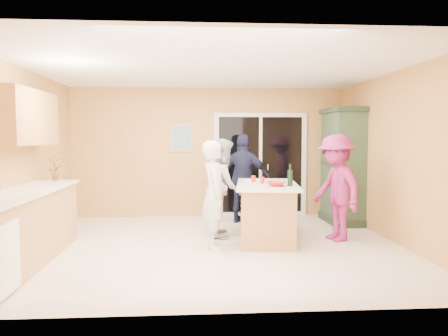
{
  "coord_description": "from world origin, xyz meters",
  "views": [
    {
      "loc": [
        -0.28,
        -6.36,
        1.6
      ],
      "look_at": [
        0.15,
        0.1,
        1.15
      ],
      "focal_mm": 35.0,
      "sensor_mm": 36.0,
      "label": 1
    }
  ],
  "objects": [
    {
      "name": "floor",
      "position": [
        0.0,
        0.0,
        0.0
      ],
      "size": [
        5.5,
        5.5,
        0.0
      ],
      "primitive_type": "plane",
      "color": "white",
      "rests_on": "ground"
    },
    {
      "name": "ceiling",
      "position": [
        0.0,
        0.0,
        2.6
      ],
      "size": [
        5.5,
        5.0,
        0.1
      ],
      "primitive_type": "cube",
      "color": "white",
      "rests_on": "wall_back"
    },
    {
      "name": "wall_back",
      "position": [
        0.0,
        2.5,
        1.3
      ],
      "size": [
        5.5,
        0.1,
        2.6
      ],
      "primitive_type": "cube",
      "color": "#E8BC5F",
      "rests_on": "ground"
    },
    {
      "name": "wall_front",
      "position": [
        0.0,
        -2.5,
        1.3
      ],
      "size": [
        5.5,
        0.1,
        2.6
      ],
      "primitive_type": "cube",
      "color": "#E8BC5F",
      "rests_on": "ground"
    },
    {
      "name": "wall_left",
      "position": [
        -2.75,
        0.0,
        1.3
      ],
      "size": [
        0.1,
        5.0,
        2.6
      ],
      "primitive_type": "cube",
      "color": "#E8BC5F",
      "rests_on": "ground"
    },
    {
      "name": "wall_right",
      "position": [
        2.75,
        0.0,
        1.3
      ],
      "size": [
        0.1,
        5.0,
        2.6
      ],
      "primitive_type": "cube",
      "color": "#E8BC5F",
      "rests_on": "ground"
    },
    {
      "name": "left_cabinet_run",
      "position": [
        -2.45,
        -1.05,
        0.46
      ],
      "size": [
        0.65,
        3.05,
        1.24
      ],
      "color": "#B47E46",
      "rests_on": "floor"
    },
    {
      "name": "upper_cabinets",
      "position": [
        -2.58,
        -0.2,
        1.88
      ],
      "size": [
        0.35,
        1.6,
        0.75
      ],
      "primitive_type": "cube",
      "color": "#B47E46",
      "rests_on": "wall_left"
    },
    {
      "name": "sliding_door",
      "position": [
        1.05,
        2.46,
        1.05
      ],
      "size": [
        1.9,
        0.07,
        2.1
      ],
      "color": "silver",
      "rests_on": "floor"
    },
    {
      "name": "framed_picture",
      "position": [
        -0.55,
        2.48,
        1.6
      ],
      "size": [
        0.46,
        0.04,
        0.56
      ],
      "color": "tan",
      "rests_on": "wall_back"
    },
    {
      "name": "kitchen_island",
      "position": [
        0.83,
        0.33,
        0.42
      ],
      "size": [
        1.12,
        1.79,
        0.89
      ],
      "rotation": [
        0.0,
        0.0,
        -0.12
      ],
      "color": "#B47E46",
      "rests_on": "floor"
    },
    {
      "name": "green_hutch",
      "position": [
        2.49,
        1.64,
        1.05
      ],
      "size": [
        0.62,
        1.17,
        2.15
      ],
      "color": "#1F3320",
      "rests_on": "floor"
    },
    {
      "name": "woman_white",
      "position": [
        -0.0,
        -0.12,
        0.78
      ],
      "size": [
        0.39,
        0.58,
        1.56
      ],
      "primitive_type": "imported",
      "rotation": [
        0.0,
        0.0,
        1.61
      ],
      "color": "white",
      "rests_on": "floor"
    },
    {
      "name": "woman_grey",
      "position": [
        0.18,
        0.71,
        0.79
      ],
      "size": [
        0.64,
        0.8,
        1.58
      ],
      "primitive_type": "imported",
      "rotation": [
        0.0,
        0.0,
        1.52
      ],
      "color": "#AFAFB2",
      "rests_on": "floor"
    },
    {
      "name": "woman_navy",
      "position": [
        0.63,
        1.76,
        0.84
      ],
      "size": [
        1.05,
        0.65,
        1.67
      ],
      "primitive_type": "imported",
      "rotation": [
        0.0,
        0.0,
        2.87
      ],
      "color": "#1B203D",
      "rests_on": "floor"
    },
    {
      "name": "woman_magenta",
      "position": [
        1.91,
        0.24,
        0.83
      ],
      "size": [
        0.88,
        1.2,
        1.65
      ],
      "primitive_type": "imported",
      "rotation": [
        0.0,
        0.0,
        -1.29
      ],
      "color": "#93206D",
      "rests_on": "floor"
    },
    {
      "name": "serving_bowl",
      "position": [
        0.92,
        -0.04,
        0.92
      ],
      "size": [
        0.34,
        0.34,
        0.07
      ],
      "primitive_type": "imported",
      "rotation": [
        0.0,
        0.0,
        -0.33
      ],
      "color": "#B41414",
      "rests_on": "kitchen_island"
    },
    {
      "name": "tulip_vase",
      "position": [
        -2.45,
        0.52,
        1.13
      ],
      "size": [
        0.23,
        0.2,
        0.37
      ],
      "primitive_type": "imported",
      "rotation": [
        0.0,
        0.0,
        0.38
      ],
      "color": "#A1101A",
      "rests_on": "left_cabinet_run"
    },
    {
      "name": "tumbler_near",
      "position": [
        0.76,
        0.33,
        0.94
      ],
      "size": [
        0.09,
        0.09,
        0.1
      ],
      "primitive_type": "cylinder",
      "rotation": [
        0.0,
        0.0,
        -0.28
      ],
      "color": "#B41414",
      "rests_on": "kitchen_island"
    },
    {
      "name": "tumbler_far",
      "position": [
        0.65,
        0.52,
        0.94
      ],
      "size": [
        0.1,
        0.1,
        0.11
      ],
      "primitive_type": "cylinder",
      "rotation": [
        0.0,
        0.0,
        -0.43
      ],
      "color": "#B41414",
      "rests_on": "kitchen_island"
    },
    {
      "name": "wine_bottle",
      "position": [
        1.11,
        -0.06,
        1.02
      ],
      "size": [
        0.08,
        0.08,
        0.33
      ],
      "rotation": [
        0.0,
        0.0,
        0.31
      ],
      "color": "black",
      "rests_on": "kitchen_island"
    },
    {
      "name": "white_plate",
      "position": [
        0.65,
        0.83,
        0.9
      ],
      "size": [
        0.28,
        0.28,
        0.02
      ],
      "primitive_type": "cylinder",
      "rotation": [
        0.0,
        0.0,
        -0.12
      ],
      "color": "white",
      "rests_on": "kitchen_island"
    }
  ]
}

